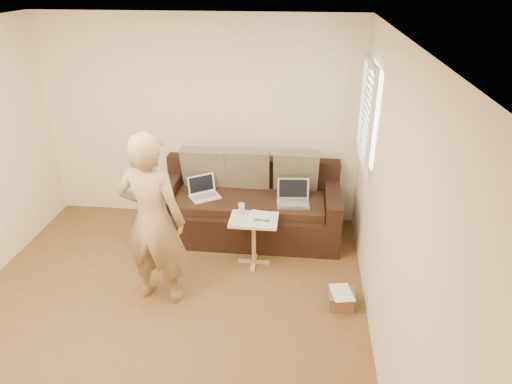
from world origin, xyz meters
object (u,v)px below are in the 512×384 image
Objects in this scene: laptop_white at (205,197)px; side_table at (254,241)px; striped_box at (341,299)px; person at (153,220)px; drinking_glass at (242,209)px; sofa at (249,204)px; laptop_silver at (293,205)px.

laptop_white is 0.60× the size of side_table.
side_table is 2.24× the size of striped_box.
laptop_white is 2.05m from striped_box.
person reaches higher than drinking_glass.
sofa is 1.69m from striped_box.
side_table is (0.66, -0.55, -0.23)m from laptop_white.
laptop_white is at bearing 170.85° from laptop_silver.
person is at bearing -178.64° from striped_box.
laptop_white is at bearing 143.37° from striped_box.
person is at bearing -120.20° from sofa.
laptop_white is (-1.08, 0.07, 0.00)m from laptop_silver.
striped_box is (1.10, -0.75, -0.56)m from drinking_glass.
person reaches higher than laptop_white.
person is 6.94× the size of striped_box.
sofa reaches higher than side_table.
person is 1.11m from drinking_glass.
side_table is (0.89, 0.68, -0.60)m from person.
drinking_glass is 0.47× the size of striped_box.
laptop_white is 0.69m from drinking_glass.
sofa is 0.56m from drinking_glass.
laptop_silver is 1.08m from laptop_white.
laptop_white is at bearing -172.53° from sofa.
striped_box is at bearing -49.75° from sofa.
drinking_glass is (0.51, -0.45, 0.12)m from laptop_white.
side_table is (-0.42, -0.48, -0.23)m from laptop_silver.
laptop_silver reaches higher than laptop_white.
side_table is 4.81× the size of drinking_glass.
striped_box is at bearing -34.09° from side_table.
striped_box is (1.61, -1.20, -0.44)m from laptop_white.
striped_box is (0.95, -0.64, -0.21)m from side_table.
laptop_white reaches higher than striped_box.
drinking_glass reaches higher than laptop_white.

